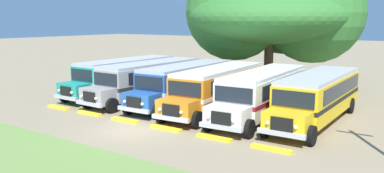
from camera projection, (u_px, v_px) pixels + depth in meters
name	position (u px, v px, depth m)	size (l,w,h in m)	color
ground_plane	(130.00, 130.00, 21.74)	(220.00, 220.00, 0.00)	#937F60
parked_bus_slot_0	(124.00, 75.00, 32.14)	(2.82, 10.86, 2.82)	teal
parked_bus_slot_1	(149.00, 79.00, 30.08)	(2.90, 10.87, 2.82)	#9E9993
parked_bus_slot_2	(186.00, 82.00, 28.55)	(2.97, 10.88, 2.82)	#23519E
parked_bus_slot_3	(218.00, 86.00, 26.55)	(3.29, 10.93, 2.82)	orange
parked_bus_slot_4	(263.00, 91.00, 24.74)	(3.18, 10.91, 2.82)	silver
parked_bus_slot_5	(318.00, 95.00, 23.46)	(2.79, 10.85, 2.82)	yellow
curb_wheelstop_0	(59.00, 107.00, 27.09)	(2.00, 0.36, 0.15)	yellow
curb_wheelstop_1	(89.00, 113.00, 25.35)	(2.00, 0.36, 0.15)	yellow
curb_wheelstop_2	(125.00, 120.00, 23.61)	(2.00, 0.36, 0.15)	yellow
curb_wheelstop_3	(166.00, 128.00, 21.86)	(2.00, 0.36, 0.15)	yellow
curb_wheelstop_4	(214.00, 138.00, 20.12)	(2.00, 0.36, 0.15)	yellow
curb_wheelstop_5	(271.00, 149.00, 18.38)	(2.00, 0.36, 0.15)	yellow
broad_shade_tree	(273.00, 15.00, 36.59)	(15.78, 15.49, 11.38)	brown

